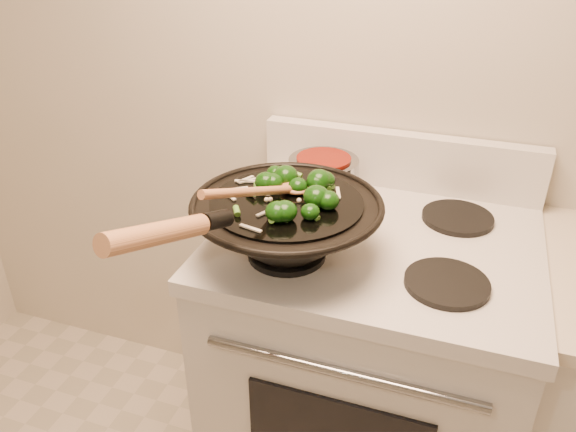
% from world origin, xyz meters
% --- Properties ---
extents(stove, '(0.78, 0.67, 1.08)m').
position_xyz_m(stove, '(-0.10, 1.17, 0.47)').
color(stove, silver).
rests_on(stove, ground).
extents(wok, '(0.43, 0.70, 0.29)m').
position_xyz_m(wok, '(-0.28, 1.01, 1.01)').
color(wok, black).
rests_on(wok, stove).
extents(stirfry, '(0.27, 0.30, 0.05)m').
position_xyz_m(stirfry, '(-0.26, 1.04, 1.08)').
color(stirfry, black).
rests_on(stirfry, wok).
extents(wooden_spoon, '(0.13, 0.33, 0.12)m').
position_xyz_m(wooden_spoon, '(-0.30, 0.99, 1.10)').
color(wooden_spoon, '#B06F45').
rests_on(wooden_spoon, wok).
extents(saucepan, '(0.19, 0.29, 0.11)m').
position_xyz_m(saucepan, '(-0.27, 1.32, 0.99)').
color(saucepan, gray).
rests_on(saucepan, stove).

